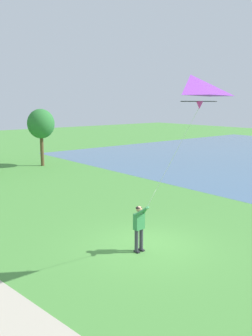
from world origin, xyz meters
name	(u,v)px	position (x,y,z in m)	size (l,w,h in m)	color
ground_plane	(147,246)	(0.00, 0.00, 0.00)	(120.00, 120.00, 0.00)	#4C8E3D
person_kite_flyer	(139,224)	(-0.57, -0.19, 1.05)	(0.52, 0.62, 1.83)	#232328
flying_kite	(191,93)	(-0.48, -2.34, 5.69)	(1.76, 2.23, 4.34)	purple
tree_lakeside_near	(41,124)	(5.11, 18.77, 3.58)	(2.25, 2.49, 4.87)	brown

